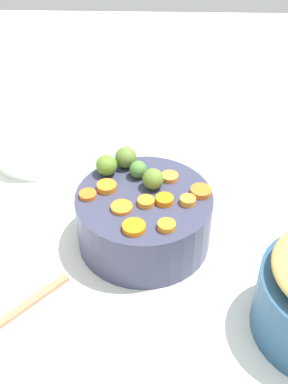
{
  "coord_description": "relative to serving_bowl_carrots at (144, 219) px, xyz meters",
  "views": [
    {
      "loc": [
        -0.04,
        0.69,
        0.69
      ],
      "look_at": [
        -0.02,
        0.01,
        0.14
      ],
      "focal_mm": 46.97,
      "sensor_mm": 36.0,
      "label": 1
    }
  ],
  "objects": [
    {
      "name": "serving_bowl_carrots",
      "position": [
        0.0,
        0.0,
        0.0
      ],
      "size": [
        0.24,
        0.24,
        0.11
      ],
      "primitive_type": "cylinder",
      "color": "#383A54",
      "rests_on": "tabletop"
    },
    {
      "name": "carrot_slice_1",
      "position": [
        -0.04,
        0.08,
        0.06
      ],
      "size": [
        0.04,
        0.04,
        0.01
      ],
      "primitive_type": "cylinder",
      "rotation": [
        0.0,
        0.0,
        3.9
      ],
      "color": "orange",
      "rests_on": "serving_bowl_carrots"
    },
    {
      "name": "carrot_slice_8",
      "position": [
        -0.0,
        0.02,
        0.06
      ],
      "size": [
        0.04,
        0.04,
        0.01
      ],
      "primitive_type": "cylinder",
      "rotation": [
        0.0,
        0.0,
        3.84
      ],
      "color": "orange",
      "rests_on": "serving_bowl_carrots"
    },
    {
      "name": "carrot_slice_0",
      "position": [
        -0.08,
        0.02,
        0.06
      ],
      "size": [
        0.03,
        0.03,
        0.01
      ],
      "primitive_type": "cylinder",
      "rotation": [
        0.0,
        0.0,
        0.06
      ],
      "color": "orange",
      "rests_on": "serving_bowl_carrots"
    },
    {
      "name": "carrot_slice_4",
      "position": [
        0.04,
        0.03,
        0.06
      ],
      "size": [
        0.05,
        0.05,
        0.01
      ],
      "primitive_type": "cylinder",
      "rotation": [
        0.0,
        0.0,
        3.87
      ],
      "color": "orange",
      "rests_on": "serving_bowl_carrots"
    },
    {
      "name": "brussels_sprout_0",
      "position": [
        0.07,
        -0.06,
        0.07
      ],
      "size": [
        0.04,
        0.04,
        0.04
      ],
      "primitive_type": "sphere",
      "color": "olive",
      "rests_on": "serving_bowl_carrots"
    },
    {
      "name": "carrot_slice_2",
      "position": [
        0.1,
        0.0,
        0.06
      ],
      "size": [
        0.03,
        0.03,
        0.01
      ],
      "primitive_type": "cylinder",
      "rotation": [
        0.0,
        0.0,
        0.06
      ],
      "color": "orange",
      "rests_on": "serving_bowl_carrots"
    },
    {
      "name": "carrot_slice_7",
      "position": [
        0.07,
        -0.02,
        0.06
      ],
      "size": [
        0.05,
        0.05,
        0.01
      ],
      "primitive_type": "cylinder",
      "rotation": [
        0.0,
        0.0,
        0.95
      ],
      "color": "orange",
      "rests_on": "serving_bowl_carrots"
    },
    {
      "name": "carrot_slice_5",
      "position": [
        -0.04,
        0.01,
        0.06
      ],
      "size": [
        0.04,
        0.04,
        0.01
      ],
      "primitive_type": "cylinder",
      "rotation": [
        0.0,
        0.0,
        0.66
      ],
      "color": "orange",
      "rests_on": "serving_bowl_carrots"
    },
    {
      "name": "brussels_sprout_1",
      "position": [
        0.01,
        -0.06,
        0.07
      ],
      "size": [
        0.03,
        0.03,
        0.03
      ],
      "primitive_type": "sphere",
      "color": "#4A7E38",
      "rests_on": "serving_bowl_carrots"
    },
    {
      "name": "carrot_slice_3",
      "position": [
        0.01,
        0.08,
        0.06
      ],
      "size": [
        0.05,
        0.05,
        0.01
      ],
      "primitive_type": "cylinder",
      "rotation": [
        0.0,
        0.0,
        2.37
      ],
      "color": "orange",
      "rests_on": "serving_bowl_carrots"
    },
    {
      "name": "brussels_sprout_3",
      "position": [
        0.04,
        -0.09,
        0.07
      ],
      "size": [
        0.04,
        0.04,
        0.04
      ],
      "primitive_type": "sphere",
      "color": "olive",
      "rests_on": "serving_bowl_carrots"
    },
    {
      "name": "casserole_dish",
      "position": [
        0.25,
        -0.28,
        -0.01
      ],
      "size": [
        0.22,
        0.22,
        0.08
      ],
      "primitive_type": "cylinder",
      "color": "white",
      "rests_on": "tabletop"
    },
    {
      "name": "carrot_slice_9",
      "position": [
        -0.05,
        -0.05,
        0.06
      ],
      "size": [
        0.04,
        0.04,
        0.01
      ],
      "primitive_type": "cylinder",
      "rotation": [
        0.0,
        0.0,
        5.65
      ],
      "color": "orange",
      "rests_on": "serving_bowl_carrots"
    },
    {
      "name": "carrot_slice_6",
      "position": [
        -0.1,
        -0.01,
        0.06
      ],
      "size": [
        0.05,
        0.05,
        0.01
      ],
      "primitive_type": "cylinder",
      "rotation": [
        0.0,
        0.0,
        4.39
      ],
      "color": "orange",
      "rests_on": "serving_bowl_carrots"
    },
    {
      "name": "tabletop",
      "position": [
        0.02,
        -0.01,
        -0.06
      ],
      "size": [
        2.4,
        2.4,
        0.02
      ],
      "primitive_type": "cube",
      "color": "silver",
      "rests_on": "ground"
    },
    {
      "name": "brussels_sprout_2",
      "position": [
        -0.02,
        -0.03,
        0.07
      ],
      "size": [
        0.04,
        0.04,
        0.04
      ],
      "primitive_type": "sphere",
      "color": "olive",
      "rests_on": "serving_bowl_carrots"
    }
  ]
}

